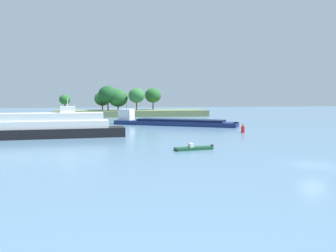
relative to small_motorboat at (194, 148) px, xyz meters
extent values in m
plane|color=slate|center=(9.18, -12.06, -0.22)|extent=(400.00, 400.00, 0.00)
cube|color=#66754C|center=(-0.75, 82.55, 0.86)|extent=(53.99, 16.37, 2.16)
cylinder|color=#513823|center=(-23.92, 80.81, 3.11)|extent=(0.44, 0.44, 2.35)
ellipsoid|color=#235B28|center=(-23.92, 80.81, 5.81)|extent=(3.81, 3.81, 3.43)
cylinder|color=#513823|center=(-11.13, 86.47, 2.85)|extent=(0.44, 0.44, 1.83)
ellipsoid|color=#2D6B33|center=(-11.13, 86.47, 6.10)|extent=(5.83, 5.83, 5.25)
cylinder|color=#513823|center=(-9.23, 81.19, 3.43)|extent=(0.44, 0.44, 2.98)
ellipsoid|color=#194C23|center=(-9.23, 81.19, 7.62)|extent=(6.76, 6.76, 6.08)
cylinder|color=#513823|center=(-5.66, 81.60, 2.75)|extent=(0.44, 0.44, 1.63)
ellipsoid|color=#235B28|center=(-5.66, 81.60, 6.36)|extent=(6.99, 6.99, 6.29)
cylinder|color=#513823|center=(0.72, 78.68, 3.43)|extent=(0.44, 0.44, 2.99)
ellipsoid|color=#2D6B33|center=(0.72, 78.68, 7.23)|extent=(5.74, 5.74, 5.17)
cylinder|color=#513823|center=(7.49, 84.66, 3.40)|extent=(0.44, 0.44, 2.93)
ellipsoid|color=#235B28|center=(7.49, 84.66, 7.31)|extent=(6.09, 6.09, 5.48)
cube|color=#19472D|center=(-0.02, 0.00, -0.03)|extent=(5.23, 2.21, 0.39)
cube|color=white|center=(-0.40, -0.07, 0.42)|extent=(0.61, 0.76, 0.50)
cube|color=black|center=(2.62, 0.45, 0.06)|extent=(0.33, 0.36, 0.56)
cube|color=black|center=(-20.46, 17.54, 0.58)|extent=(25.55, 5.88, 1.60)
cube|color=white|center=(-20.46, 17.54, 2.03)|extent=(19.95, 4.89, 1.30)
cube|color=white|center=(-20.07, 17.56, 3.33)|extent=(17.39, 4.22, 1.30)
cube|color=white|center=(-17.30, 17.74, 4.53)|extent=(2.52, 2.08, 1.10)
cylinder|color=silver|center=(-17.30, 17.74, 5.78)|extent=(0.10, 0.10, 1.40)
cube|color=navy|center=(5.82, 38.75, 0.28)|extent=(28.88, 20.35, 1.01)
cube|color=#0F1834|center=(7.11, 37.98, 1.04)|extent=(20.63, 14.94, 0.50)
cube|color=white|center=(-5.33, 45.47, 2.19)|extent=(4.28, 4.20, 2.80)
cylinder|color=#333338|center=(-5.33, 45.47, 4.49)|extent=(0.12, 0.12, 1.80)
cube|color=navy|center=(18.52, 31.10, 0.33)|extent=(2.86, 3.94, 0.91)
cube|color=slate|center=(-13.17, 31.11, -0.01)|extent=(5.02, 4.74, 0.42)
cube|color=white|center=(-13.48, 30.83, 0.45)|extent=(0.83, 0.84, 0.50)
cube|color=black|center=(-11.01, 33.07, 0.06)|extent=(0.42, 0.43, 0.56)
cylinder|color=red|center=(14.99, 18.92, 0.38)|extent=(0.70, 0.70, 1.20)
cone|color=red|center=(14.99, 18.92, 1.33)|extent=(0.49, 0.49, 0.70)
camera|label=1|loc=(-11.82, -42.73, 6.61)|focal=36.72mm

